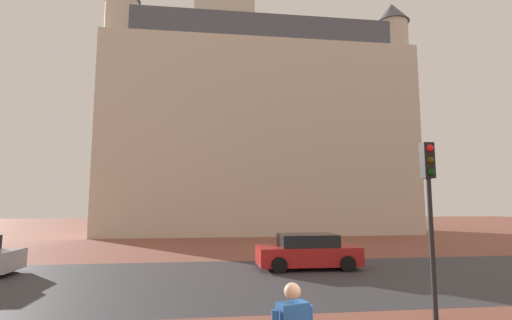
# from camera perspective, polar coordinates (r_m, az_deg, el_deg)

# --- Properties ---
(ground_plane) EXTENTS (120.00, 120.00, 0.00)m
(ground_plane) POSITION_cam_1_polar(r_m,az_deg,el_deg) (14.87, 2.03, -17.42)
(ground_plane) COLOR brown
(street_asphalt_strip) EXTENTS (120.00, 8.83, 0.00)m
(street_asphalt_strip) POSITION_cam_1_polar(r_m,az_deg,el_deg) (14.37, 2.38, -17.79)
(street_asphalt_strip) COLOR #38383D
(street_asphalt_strip) RESTS_ON ground_plane
(landmark_building) EXTENTS (28.71, 10.30, 33.59)m
(landmark_building) POSITION_cam_1_polar(r_m,az_deg,el_deg) (36.99, -0.43, 5.92)
(landmark_building) COLOR beige
(landmark_building) RESTS_ON ground_plane
(car_red) EXTENTS (4.31, 2.08, 1.45)m
(car_red) POSITION_cam_1_polar(r_m,az_deg,el_deg) (16.53, 7.94, -13.82)
(car_red) COLOR red
(car_red) RESTS_ON ground_plane
(traffic_light_pole) EXTENTS (0.28, 0.34, 4.29)m
(traffic_light_pole) POSITION_cam_1_polar(r_m,az_deg,el_deg) (10.18, 25.13, -4.68)
(traffic_light_pole) COLOR black
(traffic_light_pole) RESTS_ON ground_plane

